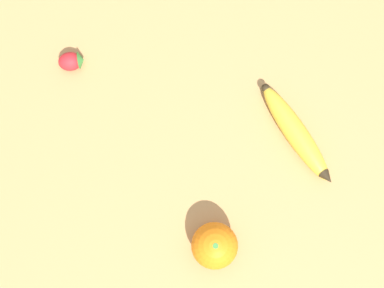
# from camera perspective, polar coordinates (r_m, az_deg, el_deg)

# --- Properties ---
(ground_plane) EXTENTS (3.00, 3.00, 0.00)m
(ground_plane) POSITION_cam_1_polar(r_m,az_deg,el_deg) (0.98, 4.02, 3.75)
(ground_plane) COLOR tan
(banana) EXTENTS (0.07, 0.22, 0.04)m
(banana) POSITION_cam_1_polar(r_m,az_deg,el_deg) (0.97, 11.08, 1.09)
(banana) COLOR gold
(banana) RESTS_ON ground_plane
(orange) EXTENTS (0.08, 0.08, 0.08)m
(orange) POSITION_cam_1_polar(r_m,az_deg,el_deg) (0.91, 2.43, -10.78)
(orange) COLOR orange
(orange) RESTS_ON ground_plane
(strawberry) EXTENTS (0.06, 0.05, 0.03)m
(strawberry) POSITION_cam_1_polar(r_m,az_deg,el_deg) (1.01, -12.68, 8.61)
(strawberry) COLOR red
(strawberry) RESTS_ON ground_plane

